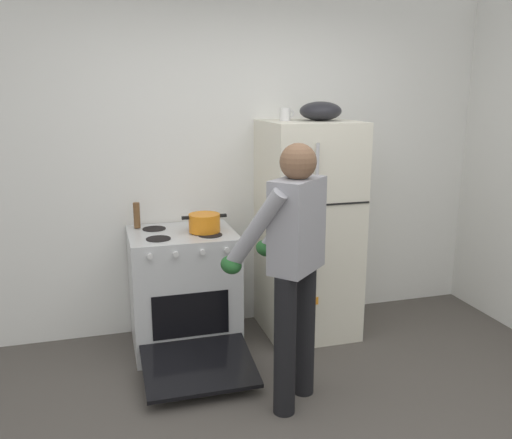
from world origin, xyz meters
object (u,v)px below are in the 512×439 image
Objects in this scene: red_pot at (204,223)px; mixing_bowl at (321,111)px; coffee_mug at (285,114)px; stove_range at (184,291)px; refrigerator at (308,229)px; person_cook at (292,254)px; pepper_mill at (137,215)px.

mixing_bowl is at bearing 3.18° from red_pot.
coffee_mug reaches higher than red_pot.
refrigerator is at bearing 1.01° from stove_range.
person_cook is at bearing -61.43° from stove_range.
stove_range is at bearing 118.57° from person_cook.
mixing_bowl is (0.08, 0.00, 0.90)m from refrigerator.
mixing_bowl is at bearing 0.95° from stove_range.
pepper_mill is at bearing 171.10° from refrigerator.
refrigerator is 8.77× the size of pepper_mill.
stove_range is 10.69× the size of coffee_mug.
person_cook reaches higher than stove_range.
pepper_mill is (-1.28, 0.20, 0.15)m from refrigerator.
person_cook is (0.51, -0.93, 0.52)m from stove_range.
red_pot is at bearing -11.45° from stove_range.
refrigerator is 1.39× the size of stove_range.
person_cook is 1.35m from mixing_bowl.
stove_range is 1.18m from person_cook.
pepper_mill is at bearing 125.10° from person_cook.
red_pot reaches higher than stove_range.
pepper_mill is (-1.10, 0.15, -0.73)m from coffee_mug.
refrigerator reaches higher than red_pot.
pepper_mill is (-0.81, 1.15, 0.03)m from person_cook.
stove_range is 3.85× the size of mixing_bowl.
pepper_mill is at bearing 151.48° from red_pot.
pepper_mill is at bearing 144.05° from stove_range.
coffee_mug is at bearing 169.01° from mixing_bowl.
coffee_mug reaches higher than refrigerator.
coffee_mug reaches higher than person_cook.
pepper_mill reaches higher than stove_range.
coffee_mug is (0.30, 1.00, 0.76)m from person_cook.
stove_range is at bearing -179.05° from mixing_bowl.
person_cook is 4.92× the size of red_pot.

